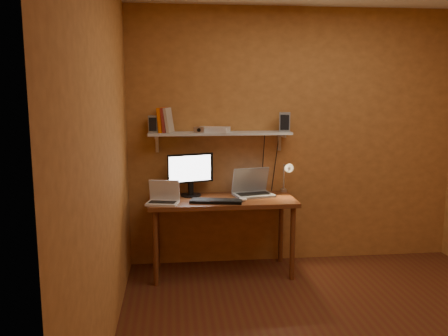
{
  "coord_description": "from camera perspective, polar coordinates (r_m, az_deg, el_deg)",
  "views": [
    {
      "loc": [
        -1.25,
        -3.15,
        1.79
      ],
      "look_at": [
        -0.78,
        1.18,
        1.06
      ],
      "focal_mm": 38.0,
      "sensor_mm": 36.0,
      "label": 1
    }
  ],
  "objects": [
    {
      "name": "speaker_left",
      "position": [
        4.64,
        -8.39,
        5.26
      ],
      "size": [
        0.11,
        0.11,
        0.17
      ],
      "primitive_type": "cube",
      "rotation": [
        0.0,
        0.0,
        -0.27
      ],
      "color": "gray",
      "rests_on": "wall_shelf"
    },
    {
      "name": "mouse",
      "position": [
        4.46,
        2.2,
        -3.8
      ],
      "size": [
        0.09,
        0.06,
        0.03
      ],
      "primitive_type": "ellipsoid",
      "rotation": [
        0.0,
        0.0,
        0.02
      ],
      "color": "silver",
      "rests_on": "desk"
    },
    {
      "name": "desk",
      "position": [
        4.59,
        -0.21,
        -4.73
      ],
      "size": [
        1.4,
        0.6,
        0.75
      ],
      "color": "maroon",
      "rests_on": "ground"
    },
    {
      "name": "wall_shelf",
      "position": [
        4.66,
        -0.47,
        4.15
      ],
      "size": [
        1.4,
        0.25,
        0.21
      ],
      "color": "silver",
      "rests_on": "room"
    },
    {
      "name": "laptop",
      "position": [
        4.72,
        3.4,
        -2.41
      ],
      "size": [
        0.42,
        0.34,
        0.27
      ],
      "rotation": [
        0.0,
        0.0,
        0.21
      ],
      "color": "gray",
      "rests_on": "desk"
    },
    {
      "name": "monitor",
      "position": [
        4.65,
        -4.04,
        -0.53
      ],
      "size": [
        0.45,
        0.25,
        0.42
      ],
      "rotation": [
        0.0,
        0.0,
        0.3
      ],
      "color": "black",
      "rests_on": "desk"
    },
    {
      "name": "room",
      "position": [
        3.42,
        15.31,
        0.9
      ],
      "size": [
        3.44,
        3.24,
        2.64
      ],
      "color": "#532B15",
      "rests_on": "ground"
    },
    {
      "name": "router",
      "position": [
        4.65,
        -1.29,
        4.64
      ],
      "size": [
        0.35,
        0.28,
        0.05
      ],
      "primitive_type": "cube",
      "rotation": [
        0.0,
        0.0,
        -0.31
      ],
      "color": "silver",
      "rests_on": "wall_shelf"
    },
    {
      "name": "shelf_camera",
      "position": [
        4.57,
        -3.03,
        4.6
      ],
      "size": [
        0.1,
        0.05,
        0.06
      ],
      "color": "silver",
      "rests_on": "wall_shelf"
    },
    {
      "name": "netbook",
      "position": [
        4.4,
        -7.3,
        -3.5
      ],
      "size": [
        0.32,
        0.26,
        0.21
      ],
      "rotation": [
        0.0,
        0.0,
        -0.22
      ],
      "color": "silver",
      "rests_on": "desk"
    },
    {
      "name": "keyboard",
      "position": [
        4.42,
        -0.94,
        -3.99
      ],
      "size": [
        0.5,
        0.26,
        0.03
      ],
      "primitive_type": "cube",
      "rotation": [
        0.0,
        0.0,
        -0.21
      ],
      "color": "black",
      "rests_on": "desk"
    },
    {
      "name": "desk_lamp",
      "position": [
        4.76,
        7.55,
        -0.68
      ],
      "size": [
        0.09,
        0.23,
        0.38
      ],
      "color": "silver",
      "rests_on": "desk"
    },
    {
      "name": "speaker_right",
      "position": [
        4.74,
        7.3,
        5.51
      ],
      "size": [
        0.13,
        0.13,
        0.19
      ],
      "primitive_type": "cube",
      "rotation": [
        0.0,
        0.0,
        -0.22
      ],
      "color": "gray",
      "rests_on": "wall_shelf"
    },
    {
      "name": "books",
      "position": [
        4.64,
        -7.09,
        5.73
      ],
      "size": [
        0.17,
        0.17,
        0.24
      ],
      "color": "#F26200",
      "rests_on": "wall_shelf"
    }
  ]
}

